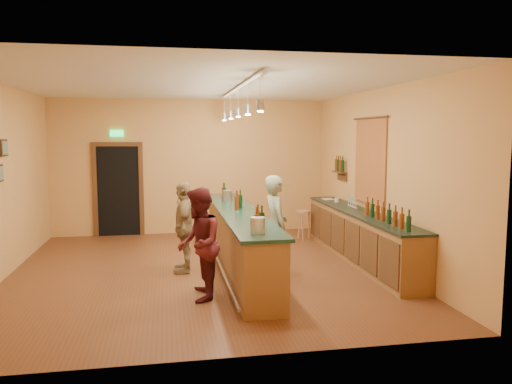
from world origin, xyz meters
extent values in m
plane|color=brown|center=(0.00, 0.00, 0.00)|extent=(7.00, 7.00, 0.00)
cube|color=silver|center=(0.00, 0.00, 3.20)|extent=(6.50, 7.00, 0.02)
cube|color=#D89E51|center=(0.00, 3.50, 1.60)|extent=(6.50, 0.02, 3.20)
cube|color=#D89E51|center=(0.00, -3.50, 1.60)|extent=(6.50, 0.02, 3.20)
cube|color=#D89E51|center=(3.25, 0.00, 1.60)|extent=(0.02, 7.00, 3.20)
cube|color=black|center=(-1.70, 3.48, 1.05)|extent=(0.95, 0.06, 2.10)
cube|color=#4A3016|center=(-2.22, 3.46, 1.05)|extent=(0.10, 0.08, 2.10)
cube|color=#4A3016|center=(-1.18, 3.46, 1.05)|extent=(0.10, 0.08, 2.10)
cube|color=#4A3016|center=(-1.70, 3.46, 2.15)|extent=(1.15, 0.08, 0.10)
cube|color=#19E54C|center=(-1.70, 3.45, 2.40)|extent=(0.30, 0.04, 0.15)
cube|color=#A73021|center=(3.23, 0.40, 1.85)|extent=(0.03, 1.40, 1.60)
cube|color=#4A3016|center=(3.16, 1.90, 1.55)|extent=(0.16, 0.55, 0.03)
cube|color=#4A3016|center=(3.23, 1.90, 1.45)|extent=(0.03, 0.55, 0.18)
cube|color=brown|center=(2.97, 0.20, 0.45)|extent=(0.55, 4.50, 0.90)
cube|color=black|center=(2.97, 0.20, 0.92)|extent=(0.60, 4.55, 0.04)
cylinder|color=silver|center=(2.97, 1.50, 0.99)|extent=(0.09, 0.09, 0.09)
cube|color=silver|center=(2.94, 2.00, 0.95)|extent=(0.22, 0.30, 0.01)
cube|color=brown|center=(0.65, 0.00, 0.50)|extent=(0.60, 5.00, 1.00)
cube|color=#143128|center=(0.65, 0.00, 1.02)|extent=(0.70, 5.10, 0.05)
cylinder|color=silver|center=(0.29, 0.00, 0.15)|extent=(0.05, 5.00, 0.05)
cylinder|color=silver|center=(0.60, -2.10, 1.16)|extent=(0.20, 0.20, 0.22)
cylinder|color=silver|center=(0.60, 1.20, 1.16)|extent=(0.20, 0.20, 0.22)
cube|color=silver|center=(0.65, 0.00, 3.14)|extent=(0.06, 4.60, 0.05)
cylinder|color=silver|center=(0.65, -2.00, 2.95)|extent=(0.01, 0.01, 0.35)
cylinder|color=#A5A5AD|center=(0.65, -2.00, 2.75)|extent=(0.11, 0.11, 0.14)
cylinder|color=#FFEABF|center=(0.65, -2.00, 2.67)|extent=(0.08, 0.08, 0.02)
cylinder|color=silver|center=(0.65, -1.00, 2.95)|extent=(0.01, 0.01, 0.35)
cylinder|color=#A5A5AD|center=(0.65, -1.00, 2.75)|extent=(0.11, 0.11, 0.14)
cylinder|color=#FFEABF|center=(0.65, -1.00, 2.67)|extent=(0.08, 0.08, 0.02)
cylinder|color=silver|center=(0.65, 0.00, 2.95)|extent=(0.01, 0.01, 0.35)
cylinder|color=#A5A5AD|center=(0.65, 0.00, 2.75)|extent=(0.11, 0.11, 0.14)
cylinder|color=#FFEABF|center=(0.65, 0.00, 2.67)|extent=(0.08, 0.08, 0.02)
cylinder|color=silver|center=(0.65, 1.00, 2.95)|extent=(0.01, 0.01, 0.35)
cylinder|color=#A5A5AD|center=(0.65, 1.00, 2.75)|extent=(0.11, 0.11, 0.14)
cylinder|color=#FFEABF|center=(0.65, 1.00, 2.67)|extent=(0.08, 0.08, 0.02)
cylinder|color=silver|center=(0.65, 2.00, 2.95)|extent=(0.01, 0.01, 0.35)
cylinder|color=#A5A5AD|center=(0.65, 2.00, 2.75)|extent=(0.11, 0.11, 0.14)
cylinder|color=#FFEABF|center=(0.65, 2.00, 2.67)|extent=(0.08, 0.08, 0.02)
imported|color=gray|center=(1.20, -0.50, 0.85)|extent=(0.45, 0.65, 1.70)
imported|color=#59191E|center=(-0.15, -1.52, 0.81)|extent=(0.68, 0.84, 1.62)
imported|color=#997A51|center=(-0.30, -0.01, 0.79)|extent=(0.45, 0.95, 1.57)
cylinder|color=#A96B4C|center=(2.44, 2.20, 0.65)|extent=(0.33, 0.33, 0.04)
cylinder|color=#A96B4C|center=(2.57, 2.20, 0.32)|extent=(0.04, 0.04, 0.63)
cylinder|color=#A96B4C|center=(2.38, 2.31, 0.32)|extent=(0.04, 0.04, 0.63)
cylinder|color=#A96B4C|center=(2.38, 2.09, 0.32)|extent=(0.04, 0.04, 0.63)
camera|label=1|loc=(-0.59, -8.54, 2.35)|focal=35.00mm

